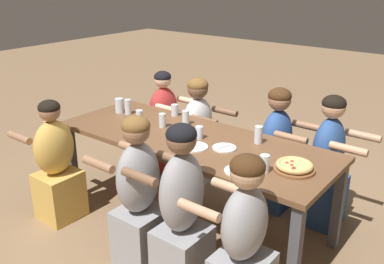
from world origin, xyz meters
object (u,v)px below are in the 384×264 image
(empty_plate_b, at_px, (238,171))
(drinking_glass_h, at_px, (199,133))
(drinking_glass_c, at_px, (128,107))
(diner_near_right, at_px, (243,245))
(diner_near_center, at_px, (139,198))
(diner_far_right, at_px, (327,167))
(drinking_glass_f, at_px, (119,107))
(diner_far_midleft, at_px, (198,134))
(empty_plate_c, at_px, (195,147))
(diner_near_left, at_px, (56,167))
(drinking_glass_b, at_px, (139,117))
(drinking_glass_a, at_px, (162,121))
(pizza_board_main, at_px, (294,167))
(empty_plate_a, at_px, (224,148))
(drinking_glass_e, at_px, (186,119))
(drinking_glass_g, at_px, (175,111))
(diner_far_left, at_px, (164,126))
(drinking_glass_d, at_px, (258,136))
(diner_far_midright, at_px, (276,154))
(drinking_glass_i, at_px, (265,164))
(diner_near_midright, at_px, (182,214))

(empty_plate_b, distance_m, drinking_glass_h, 0.65)
(drinking_glass_c, relative_size, diner_near_right, 0.13)
(diner_near_center, bearing_deg, diner_far_right, -33.28)
(empty_plate_b, relative_size, drinking_glass_f, 1.39)
(empty_plate_b, distance_m, diner_far_midleft, 1.45)
(drinking_glass_c, bearing_deg, diner_near_center, -41.28)
(empty_plate_c, bearing_deg, diner_near_left, -154.83)
(drinking_glass_h, xyz_separation_m, diner_near_left, (-1.00, -0.68, -0.33))
(drinking_glass_b, bearing_deg, drinking_glass_a, 12.04)
(pizza_board_main, xyz_separation_m, drinking_glass_b, (-1.49, 0.04, 0.02))
(pizza_board_main, distance_m, empty_plate_a, 0.58)
(drinking_glass_e, height_order, drinking_glass_h, drinking_glass_e)
(drinking_glass_g, relative_size, diner_near_right, 0.10)
(empty_plate_a, distance_m, diner_far_right, 0.92)
(empty_plate_a, distance_m, diner_far_midleft, 1.06)
(drinking_glass_c, bearing_deg, drinking_glass_e, 9.89)
(drinking_glass_b, height_order, diner_far_midleft, diner_far_midleft)
(diner_far_left, height_order, diner_far_right, diner_far_right)
(empty_plate_a, bearing_deg, drinking_glass_a, 174.38)
(empty_plate_a, xyz_separation_m, diner_near_right, (0.56, -0.63, -0.27))
(diner_far_left, relative_size, diner_far_right, 0.95)
(drinking_glass_a, relative_size, drinking_glass_f, 0.89)
(pizza_board_main, distance_m, drinking_glass_d, 0.52)
(drinking_glass_c, xyz_separation_m, drinking_glass_h, (0.90, -0.09, -0.03))
(diner_far_midleft, bearing_deg, drinking_glass_c, -36.92)
(empty_plate_b, xyz_separation_m, empty_plate_c, (-0.48, 0.15, -0.00))
(diner_near_left, xyz_separation_m, diner_far_right, (1.84, 1.32, 0.03))
(diner_far_midright, bearing_deg, diner_near_center, -16.90)
(empty_plate_b, distance_m, drinking_glass_d, 0.55)
(empty_plate_a, xyz_separation_m, drinking_glass_e, (-0.57, 0.24, 0.05))
(drinking_glass_g, bearing_deg, diner_far_left, 142.89)
(diner_near_left, distance_m, diner_far_right, 2.26)
(diner_far_midright, bearing_deg, drinking_glass_f, -67.60)
(drinking_glass_b, relative_size, diner_near_right, 0.11)
(diner_near_left, bearing_deg, drinking_glass_i, -74.75)
(diner_far_midright, distance_m, diner_far_right, 0.46)
(empty_plate_b, xyz_separation_m, drinking_glass_a, (-0.98, 0.34, 0.05))
(diner_near_center, xyz_separation_m, diner_near_left, (-0.98, 0.00, -0.04))
(drinking_glass_e, distance_m, diner_far_right, 1.25)
(empty_plate_b, relative_size, drinking_glass_g, 1.77)
(drinking_glass_a, height_order, diner_near_center, diner_near_center)
(drinking_glass_g, xyz_separation_m, diner_near_center, (0.50, -1.00, -0.29))
(drinking_glass_c, height_order, diner_near_center, diner_near_center)
(drinking_glass_c, bearing_deg, diner_near_midright, -31.23)
(diner_far_midleft, bearing_deg, diner_far_right, 90.00)
(diner_far_right, bearing_deg, diner_near_midright, -19.71)
(drinking_glass_h, distance_m, drinking_glass_i, 0.74)
(diner_near_left, xyz_separation_m, diner_near_right, (1.84, -0.00, 0.02))
(empty_plate_b, bearing_deg, diner_far_left, 147.69)
(empty_plate_b, distance_m, drinking_glass_f, 1.61)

